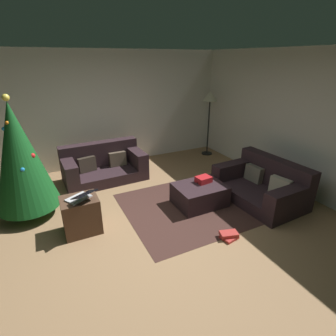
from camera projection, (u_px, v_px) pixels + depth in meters
ground_plane at (151, 234)px, 3.90m from camera, size 6.40×6.40×0.00m
rear_partition at (96, 110)px, 5.98m from camera, size 6.40×0.12×2.60m
corner_partition at (311, 125)px, 4.67m from camera, size 0.12×6.40×2.60m
couch_left at (103, 166)px, 5.58m from camera, size 1.68×0.95×0.75m
couch_right at (263, 185)px, 4.77m from camera, size 1.05×1.57×0.74m
ottoman at (199, 195)px, 4.62m from camera, size 0.86×0.66×0.37m
gift_box at (204, 179)px, 4.64m from camera, size 0.28×0.23×0.10m
tv_remote at (197, 181)px, 4.67m from camera, size 0.08×0.17×0.02m
christmas_tree at (20, 157)px, 3.99m from camera, size 0.96×0.96×1.95m
side_table at (81, 215)px, 3.86m from camera, size 0.52×0.44×0.55m
laptop at (81, 197)px, 3.71m from camera, size 0.46×0.48×0.17m
book_stack at (229, 235)px, 3.79m from camera, size 0.28×0.24×0.09m
corner_lamp at (210, 101)px, 6.58m from camera, size 0.36×0.36×1.65m
area_rug at (199, 204)px, 4.69m from camera, size 2.60×2.00×0.01m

